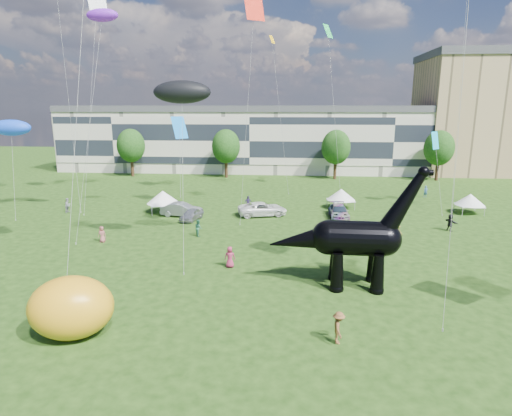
{
  "coord_description": "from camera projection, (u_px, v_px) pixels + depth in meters",
  "views": [
    {
      "loc": [
        0.3,
        -25.24,
        12.94
      ],
      "look_at": [
        -2.57,
        8.0,
        5.0
      ],
      "focal_mm": 30.0,
      "sensor_mm": 36.0,
      "label": 1
    }
  ],
  "objects": [
    {
      "name": "car_grey",
      "position": [
        182.0,
        210.0,
        51.47
      ],
      "size": [
        5.2,
        2.37,
        1.65
      ],
      "primitive_type": "imported",
      "rotation": [
        0.0,
        0.0,
        1.44
      ],
      "color": "gray",
      "rests_on": "ground"
    },
    {
      "name": "tree_far_left",
      "position": [
        131.0,
        143.0,
        79.9
      ],
      "size": [
        5.2,
        5.2,
        9.44
      ],
      "color": "#382314",
      "rests_on": "ground"
    },
    {
      "name": "tree_far_right",
      "position": [
        439.0,
        145.0,
        75.22
      ],
      "size": [
        5.2,
        5.2,
        9.44
      ],
      "color": "#382314",
      "rests_on": "ground"
    },
    {
      "name": "apartment_block",
      "position": [
        495.0,
        116.0,
        84.59
      ],
      "size": [
        28.0,
        18.0,
        22.0
      ],
      "primitive_type": "cube",
      "color": "tan",
      "rests_on": "ground"
    },
    {
      "name": "dinosaur_sculpture",
      "position": [
        350.0,
        240.0,
        30.93
      ],
      "size": [
        11.38,
        3.2,
        9.32
      ],
      "rotation": [
        0.0,
        0.0,
        -0.03
      ],
      "color": "black",
      "rests_on": "ground"
    },
    {
      "name": "inflatable_yellow",
      "position": [
        71.0,
        308.0,
        24.26
      ],
      "size": [
        5.37,
        4.53,
        3.64
      ],
      "primitive_type": "ellipsoid",
      "rotation": [
        0.0,
        0.0,
        0.21
      ],
      "color": "orange",
      "rests_on": "ground"
    },
    {
      "name": "car_silver",
      "position": [
        191.0,
        215.0,
        49.74
      ],
      "size": [
        2.46,
        4.18,
        1.34
      ],
      "primitive_type": "imported",
      "rotation": [
        0.0,
        0.0,
        -0.24
      ],
      "color": "#B8B8BD",
      "rests_on": "ground"
    },
    {
      "name": "kites",
      "position": [
        84.0,
        101.0,
        43.86
      ],
      "size": [
        67.88,
        46.3,
        29.79
      ],
      "color": "red",
      "rests_on": "ground"
    },
    {
      "name": "gazebo_far",
      "position": [
        470.0,
        200.0,
        52.72
      ],
      "size": [
        3.61,
        3.61,
        2.46
      ],
      "rotation": [
        0.0,
        0.0,
        0.02
      ],
      "color": "white",
      "rests_on": "ground"
    },
    {
      "name": "gazebo_left",
      "position": [
        163.0,
        197.0,
        53.12
      ],
      "size": [
        5.1,
        5.1,
        2.76
      ],
      "rotation": [
        0.0,
        0.0,
        0.36
      ],
      "color": "white",
      "rests_on": "ground"
    },
    {
      "name": "car_white",
      "position": [
        263.0,
        209.0,
        51.8
      ],
      "size": [
        6.44,
        4.23,
        1.65
      ],
      "primitive_type": "imported",
      "rotation": [
        0.0,
        0.0,
        1.85
      ],
      "color": "white",
      "rests_on": "ground"
    },
    {
      "name": "visitors",
      "position": [
        285.0,
        232.0,
        42.08
      ],
      "size": [
        48.1,
        42.14,
        1.87
      ],
      "color": "navy",
      "rests_on": "ground"
    },
    {
      "name": "terrace_row",
      "position": [
        252.0,
        141.0,
        86.85
      ],
      "size": [
        78.0,
        11.0,
        12.0
      ],
      "primitive_type": "cube",
      "color": "beige",
      "rests_on": "ground"
    },
    {
      "name": "car_dark",
      "position": [
        339.0,
        212.0,
        50.72
      ],
      "size": [
        2.24,
        5.32,
        1.53
      ],
      "primitive_type": "imported",
      "rotation": [
        0.0,
        0.0,
        0.02
      ],
      "color": "#595960",
      "rests_on": "ground"
    },
    {
      "name": "tree_mid_right",
      "position": [
        336.0,
        144.0,
        76.72
      ],
      "size": [
        5.2,
        5.2,
        9.44
      ],
      "color": "#382314",
      "rests_on": "ground"
    },
    {
      "name": "gazebo_near",
      "position": [
        341.0,
        195.0,
        55.37
      ],
      "size": [
        4.55,
        4.55,
        2.56
      ],
      "rotation": [
        0.0,
        0.0,
        0.29
      ],
      "color": "white",
      "rests_on": "ground"
    },
    {
      "name": "tree_mid_left",
      "position": [
        226.0,
        144.0,
        78.4
      ],
      "size": [
        5.2,
        5.2,
        9.44
      ],
      "color": "#382314",
      "rests_on": "ground"
    },
    {
      "name": "ground",
      "position": [
        285.0,
        313.0,
        27.48
      ],
      "size": [
        220.0,
        220.0,
        0.0
      ],
      "primitive_type": "plane",
      "color": "#16330C",
      "rests_on": "ground"
    }
  ]
}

